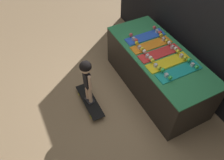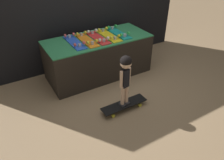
{
  "view_description": "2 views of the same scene",
  "coord_description": "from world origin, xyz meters",
  "px_view_note": "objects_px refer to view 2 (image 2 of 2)",
  "views": [
    {
      "loc": [
        1.85,
        -1.27,
        2.83
      ],
      "look_at": [
        -0.1,
        -0.28,
        0.43
      ],
      "focal_mm": 35.0,
      "sensor_mm": 36.0,
      "label": 1
    },
    {
      "loc": [
        -1.63,
        -2.78,
        2.23
      ],
      "look_at": [
        -0.17,
        -0.32,
        0.35
      ],
      "focal_mm": 35.0,
      "sensor_mm": 36.0,
      "label": 2
    }
  ],
  "objects_px": {
    "skateboard_teal_on_rack": "(118,33)",
    "skateboard_on_floor": "(124,105)",
    "skateboard_orange_on_rack": "(87,40)",
    "skateboard_red_on_rack": "(98,37)",
    "skateboard_blue_on_rack": "(74,42)",
    "child": "(125,72)",
    "skateboard_yellow_on_rack": "(109,35)"
  },
  "relations": [
    {
      "from": "child",
      "to": "skateboard_teal_on_rack",
      "type": "bearing_deg",
      "value": 53.16
    },
    {
      "from": "skateboard_red_on_rack",
      "to": "skateboard_on_floor",
      "type": "xyz_separation_m",
      "value": [
        -0.15,
        -1.1,
        -0.68
      ]
    },
    {
      "from": "skateboard_red_on_rack",
      "to": "skateboard_on_floor",
      "type": "bearing_deg",
      "value": -97.58
    },
    {
      "from": "skateboard_blue_on_rack",
      "to": "child",
      "type": "xyz_separation_m",
      "value": [
        0.28,
        -1.13,
        -0.09
      ]
    },
    {
      "from": "skateboard_teal_on_rack",
      "to": "skateboard_red_on_rack",
      "type": "bearing_deg",
      "value": -178.41
    },
    {
      "from": "skateboard_blue_on_rack",
      "to": "skateboard_on_floor",
      "type": "height_order",
      "value": "skateboard_blue_on_rack"
    },
    {
      "from": "skateboard_orange_on_rack",
      "to": "skateboard_teal_on_rack",
      "type": "distance_m",
      "value": 0.64
    },
    {
      "from": "skateboard_orange_on_rack",
      "to": "skateboard_red_on_rack",
      "type": "relative_size",
      "value": 1.0
    },
    {
      "from": "skateboard_blue_on_rack",
      "to": "child",
      "type": "bearing_deg",
      "value": -75.9
    },
    {
      "from": "skateboard_yellow_on_rack",
      "to": "skateboard_teal_on_rack",
      "type": "bearing_deg",
      "value": 5.08
    },
    {
      "from": "skateboard_teal_on_rack",
      "to": "child",
      "type": "height_order",
      "value": "child"
    },
    {
      "from": "skateboard_red_on_rack",
      "to": "skateboard_teal_on_rack",
      "type": "xyz_separation_m",
      "value": [
        0.43,
        0.01,
        0.0
      ]
    },
    {
      "from": "skateboard_red_on_rack",
      "to": "child",
      "type": "xyz_separation_m",
      "value": [
        -0.15,
        -1.1,
        -0.09
      ]
    },
    {
      "from": "skateboard_blue_on_rack",
      "to": "skateboard_on_floor",
      "type": "xyz_separation_m",
      "value": [
        0.28,
        -1.13,
        -0.68
      ]
    },
    {
      "from": "skateboard_on_floor",
      "to": "skateboard_blue_on_rack",
      "type": "bearing_deg",
      "value": 104.1
    },
    {
      "from": "skateboard_blue_on_rack",
      "to": "skateboard_on_floor",
      "type": "relative_size",
      "value": 0.9
    },
    {
      "from": "skateboard_teal_on_rack",
      "to": "child",
      "type": "distance_m",
      "value": 1.25
    },
    {
      "from": "skateboard_blue_on_rack",
      "to": "skateboard_orange_on_rack",
      "type": "height_order",
      "value": "same"
    },
    {
      "from": "skateboard_orange_on_rack",
      "to": "skateboard_on_floor",
      "type": "xyz_separation_m",
      "value": [
        0.07,
        -1.1,
        -0.68
      ]
    },
    {
      "from": "skateboard_red_on_rack",
      "to": "skateboard_yellow_on_rack",
      "type": "xyz_separation_m",
      "value": [
        0.21,
        -0.01,
        0.0
      ]
    },
    {
      "from": "skateboard_teal_on_rack",
      "to": "skateboard_on_floor",
      "type": "bearing_deg",
      "value": -117.39
    },
    {
      "from": "skateboard_on_floor",
      "to": "child",
      "type": "bearing_deg",
      "value": 180.0
    },
    {
      "from": "skateboard_yellow_on_rack",
      "to": "skateboard_teal_on_rack",
      "type": "height_order",
      "value": "same"
    },
    {
      "from": "skateboard_on_floor",
      "to": "child",
      "type": "xyz_separation_m",
      "value": [
        -0.0,
        0.0,
        0.59
      ]
    },
    {
      "from": "skateboard_on_floor",
      "to": "child",
      "type": "height_order",
      "value": "child"
    },
    {
      "from": "skateboard_blue_on_rack",
      "to": "skateboard_teal_on_rack",
      "type": "xyz_separation_m",
      "value": [
        0.86,
        -0.02,
        0.0
      ]
    },
    {
      "from": "skateboard_orange_on_rack",
      "to": "child",
      "type": "xyz_separation_m",
      "value": [
        0.07,
        -1.1,
        -0.09
      ]
    },
    {
      "from": "skateboard_yellow_on_rack",
      "to": "child",
      "type": "xyz_separation_m",
      "value": [
        -0.36,
        -1.09,
        -0.09
      ]
    },
    {
      "from": "skateboard_teal_on_rack",
      "to": "skateboard_blue_on_rack",
      "type": "bearing_deg",
      "value": 178.98
    },
    {
      "from": "skateboard_yellow_on_rack",
      "to": "child",
      "type": "distance_m",
      "value": 1.15
    },
    {
      "from": "skateboard_orange_on_rack",
      "to": "child",
      "type": "distance_m",
      "value": 1.11
    },
    {
      "from": "skateboard_red_on_rack",
      "to": "skateboard_on_floor",
      "type": "distance_m",
      "value": 1.3
    }
  ]
}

